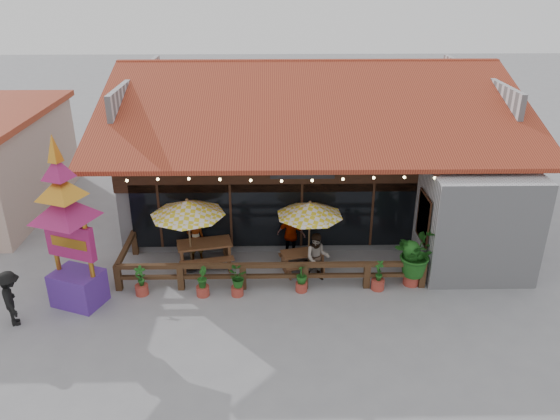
{
  "coord_description": "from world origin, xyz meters",
  "views": [
    {
      "loc": [
        -1.59,
        -15.61,
        9.61
      ],
      "look_at": [
        -1.27,
        1.5,
        1.88
      ],
      "focal_mm": 35.0,
      "sensor_mm": 36.0,
      "label": 1
    }
  ],
  "objects_px": {
    "picnic_table_left": "(205,250)",
    "pedestrian": "(11,298)",
    "umbrella_left": "(188,208)",
    "picnic_table_right": "(303,258)",
    "tropical_plant": "(414,254)",
    "thai_sign_tower": "(65,213)",
    "umbrella_right": "(310,209)"
  },
  "relations": [
    {
      "from": "picnic_table_left",
      "to": "picnic_table_right",
      "type": "xyz_separation_m",
      "value": [
        3.37,
        -0.37,
        -0.13
      ]
    },
    {
      "from": "tropical_plant",
      "to": "picnic_table_right",
      "type": "bearing_deg",
      "value": 164.17
    },
    {
      "from": "picnic_table_right",
      "to": "umbrella_left",
      "type": "bearing_deg",
      "value": 178.99
    },
    {
      "from": "umbrella_left",
      "to": "umbrella_right",
      "type": "relative_size",
      "value": 0.92
    },
    {
      "from": "umbrella_right",
      "to": "picnic_table_left",
      "type": "relative_size",
      "value": 1.37
    },
    {
      "from": "umbrella_right",
      "to": "picnic_table_left",
      "type": "distance_m",
      "value": 3.91
    },
    {
      "from": "umbrella_right",
      "to": "tropical_plant",
      "type": "xyz_separation_m",
      "value": [
        3.29,
        -1.32,
        -1.0
      ]
    },
    {
      "from": "picnic_table_right",
      "to": "umbrella_right",
      "type": "bearing_deg",
      "value": 55.15
    },
    {
      "from": "umbrella_left",
      "to": "picnic_table_left",
      "type": "xyz_separation_m",
      "value": [
        0.43,
        0.3,
        -1.73
      ]
    },
    {
      "from": "picnic_table_right",
      "to": "pedestrian",
      "type": "height_order",
      "value": "pedestrian"
    },
    {
      "from": "pedestrian",
      "to": "umbrella_right",
      "type": "bearing_deg",
      "value": -96.86
    },
    {
      "from": "tropical_plant",
      "to": "pedestrian",
      "type": "xyz_separation_m",
      "value": [
        -12.07,
        -1.92,
        -0.26
      ]
    },
    {
      "from": "pedestrian",
      "to": "umbrella_left",
      "type": "bearing_deg",
      "value": -84.96
    },
    {
      "from": "thai_sign_tower",
      "to": "picnic_table_left",
      "type": "bearing_deg",
      "value": 31.77
    },
    {
      "from": "picnic_table_right",
      "to": "tropical_plant",
      "type": "height_order",
      "value": "tropical_plant"
    },
    {
      "from": "picnic_table_left",
      "to": "picnic_table_right",
      "type": "bearing_deg",
      "value": -6.24
    },
    {
      "from": "thai_sign_tower",
      "to": "pedestrian",
      "type": "distance_m",
      "value": 2.9
    },
    {
      "from": "umbrella_right",
      "to": "picnic_table_right",
      "type": "relative_size",
      "value": 1.75
    },
    {
      "from": "picnic_table_left",
      "to": "pedestrian",
      "type": "relative_size",
      "value": 1.24
    },
    {
      "from": "picnic_table_left",
      "to": "tropical_plant",
      "type": "bearing_deg",
      "value": -11.22
    },
    {
      "from": "umbrella_left",
      "to": "thai_sign_tower",
      "type": "xyz_separation_m",
      "value": [
        -3.2,
        -1.95,
        0.76
      ]
    },
    {
      "from": "umbrella_left",
      "to": "tropical_plant",
      "type": "relative_size",
      "value": 1.36
    },
    {
      "from": "thai_sign_tower",
      "to": "tropical_plant",
      "type": "height_order",
      "value": "thai_sign_tower"
    },
    {
      "from": "thai_sign_tower",
      "to": "tropical_plant",
      "type": "xyz_separation_m",
      "value": [
        10.53,
        0.89,
        -1.96
      ]
    },
    {
      "from": "tropical_plant",
      "to": "picnic_table_left",
      "type": "bearing_deg",
      "value": 168.78
    },
    {
      "from": "umbrella_left",
      "to": "picnic_table_right",
      "type": "bearing_deg",
      "value": -1.01
    },
    {
      "from": "umbrella_left",
      "to": "tropical_plant",
      "type": "height_order",
      "value": "umbrella_left"
    },
    {
      "from": "umbrella_left",
      "to": "tropical_plant",
      "type": "bearing_deg",
      "value": -8.27
    },
    {
      "from": "tropical_plant",
      "to": "thai_sign_tower",
      "type": "bearing_deg",
      "value": -175.19
    },
    {
      "from": "thai_sign_tower",
      "to": "picnic_table_right",
      "type": "bearing_deg",
      "value": 15.04
    },
    {
      "from": "pedestrian",
      "to": "picnic_table_right",
      "type": "bearing_deg",
      "value": -98.3
    },
    {
      "from": "picnic_table_right",
      "to": "pedestrian",
      "type": "distance_m",
      "value": 9.04
    }
  ]
}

